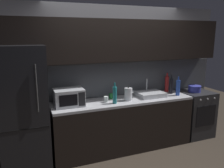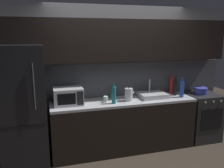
{
  "view_description": "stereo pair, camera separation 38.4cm",
  "coord_description": "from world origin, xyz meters",
  "px_view_note": "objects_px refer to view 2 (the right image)",
  "views": [
    {
      "loc": [
        -1.61,
        -2.59,
        2.01
      ],
      "look_at": [
        -0.21,
        0.9,
        1.2
      ],
      "focal_mm": 37.16,
      "sensor_mm": 36.0,
      "label": 1
    },
    {
      "loc": [
        -1.25,
        -2.72,
        2.01
      ],
      "look_at": [
        -0.21,
        0.9,
        1.2
      ],
      "focal_mm": 37.16,
      "sensor_mm": 36.0,
      "label": 2
    }
  ],
  "objects_px": {
    "microwave": "(68,96)",
    "wine_bottle_red": "(171,85)",
    "wine_bottle_dark": "(175,87)",
    "cooking_pot": "(201,91)",
    "wine_bottle_teal": "(114,95)",
    "kettle": "(129,95)",
    "wine_bottle_blue": "(182,89)",
    "oven_range": "(201,116)",
    "mug_green": "(112,96)",
    "refrigerator": "(24,106)",
    "mug_clear": "(106,99)"
  },
  "relations": [
    {
      "from": "microwave",
      "to": "wine_bottle_red",
      "type": "relative_size",
      "value": 1.24
    },
    {
      "from": "wine_bottle_red",
      "to": "microwave",
      "type": "bearing_deg",
      "value": -174.06
    },
    {
      "from": "wine_bottle_dark",
      "to": "cooking_pot",
      "type": "xyz_separation_m",
      "value": [
        0.51,
        -0.06,
        -0.09
      ]
    },
    {
      "from": "wine_bottle_dark",
      "to": "wine_bottle_red",
      "type": "distance_m",
      "value": 0.17
    },
    {
      "from": "wine_bottle_teal",
      "to": "kettle",
      "type": "bearing_deg",
      "value": 15.59
    },
    {
      "from": "wine_bottle_blue",
      "to": "wine_bottle_red",
      "type": "distance_m",
      "value": 0.32
    },
    {
      "from": "oven_range",
      "to": "mug_green",
      "type": "height_order",
      "value": "mug_green"
    },
    {
      "from": "wine_bottle_dark",
      "to": "mug_green",
      "type": "height_order",
      "value": "wine_bottle_dark"
    },
    {
      "from": "oven_range",
      "to": "wine_bottle_blue",
      "type": "bearing_deg",
      "value": -169.97
    },
    {
      "from": "wine_bottle_dark",
      "to": "wine_bottle_teal",
      "type": "distance_m",
      "value": 1.25
    },
    {
      "from": "refrigerator",
      "to": "kettle",
      "type": "height_order",
      "value": "refrigerator"
    },
    {
      "from": "wine_bottle_teal",
      "to": "cooking_pot",
      "type": "distance_m",
      "value": 1.76
    },
    {
      "from": "oven_range",
      "to": "mug_clear",
      "type": "height_order",
      "value": "mug_clear"
    },
    {
      "from": "wine_bottle_teal",
      "to": "mug_green",
      "type": "relative_size",
      "value": 3.87
    },
    {
      "from": "wine_bottle_blue",
      "to": "cooking_pot",
      "type": "xyz_separation_m",
      "value": [
        0.47,
        0.09,
        -0.08
      ]
    },
    {
      "from": "mug_green",
      "to": "cooking_pot",
      "type": "bearing_deg",
      "value": -5.31
    },
    {
      "from": "wine_bottle_teal",
      "to": "microwave",
      "type": "bearing_deg",
      "value": 167.64
    },
    {
      "from": "microwave",
      "to": "wine_bottle_dark",
      "type": "xyz_separation_m",
      "value": [
        1.95,
        0.04,
        0.01
      ]
    },
    {
      "from": "refrigerator",
      "to": "wine_bottle_teal",
      "type": "height_order",
      "value": "refrigerator"
    },
    {
      "from": "wine_bottle_dark",
      "to": "mug_clear",
      "type": "bearing_deg",
      "value": -176.9
    },
    {
      "from": "wine_bottle_teal",
      "to": "oven_range",
      "type": "bearing_deg",
      "value": 4.36
    },
    {
      "from": "kettle",
      "to": "wine_bottle_blue",
      "type": "height_order",
      "value": "wine_bottle_blue"
    },
    {
      "from": "wine_bottle_dark",
      "to": "wine_bottle_teal",
      "type": "xyz_separation_m",
      "value": [
        -1.24,
        -0.19,
        -0.01
      ]
    },
    {
      "from": "refrigerator",
      "to": "wine_bottle_blue",
      "type": "bearing_deg",
      "value": -2.0
    },
    {
      "from": "microwave",
      "to": "mug_clear",
      "type": "bearing_deg",
      "value": -3.31
    },
    {
      "from": "wine_bottle_red",
      "to": "wine_bottle_dark",
      "type": "bearing_deg",
      "value": -95.58
    },
    {
      "from": "oven_range",
      "to": "mug_green",
      "type": "xyz_separation_m",
      "value": [
        -1.74,
        0.16,
        0.49
      ]
    },
    {
      "from": "wine_bottle_blue",
      "to": "mug_green",
      "type": "distance_m",
      "value": 1.25
    },
    {
      "from": "wine_bottle_blue",
      "to": "mug_green",
      "type": "bearing_deg",
      "value": 168.42
    },
    {
      "from": "oven_range",
      "to": "kettle",
      "type": "bearing_deg",
      "value": -177.8
    },
    {
      "from": "microwave",
      "to": "wine_bottle_dark",
      "type": "distance_m",
      "value": 1.95
    },
    {
      "from": "mug_green",
      "to": "oven_range",
      "type": "bearing_deg",
      "value": -5.21
    },
    {
      "from": "wine_bottle_red",
      "to": "mug_green",
      "type": "bearing_deg",
      "value": -176.87
    },
    {
      "from": "cooking_pot",
      "to": "oven_range",
      "type": "bearing_deg",
      "value": -1.61
    },
    {
      "from": "oven_range",
      "to": "wine_bottle_blue",
      "type": "relative_size",
      "value": 2.58
    },
    {
      "from": "wine_bottle_red",
      "to": "mug_green",
      "type": "relative_size",
      "value": 4.15
    },
    {
      "from": "wine_bottle_blue",
      "to": "mug_clear",
      "type": "bearing_deg",
      "value": 176.84
    },
    {
      "from": "wine_bottle_blue",
      "to": "wine_bottle_dark",
      "type": "xyz_separation_m",
      "value": [
        -0.04,
        0.15,
        0.0
      ]
    },
    {
      "from": "refrigerator",
      "to": "wine_bottle_teal",
      "type": "bearing_deg",
      "value": -5.66
    },
    {
      "from": "mug_green",
      "to": "mug_clear",
      "type": "xyz_separation_m",
      "value": [
        -0.16,
        -0.17,
        0.0
      ]
    },
    {
      "from": "refrigerator",
      "to": "mug_green",
      "type": "xyz_separation_m",
      "value": [
        1.45,
        0.16,
        0.01
      ]
    },
    {
      "from": "wine_bottle_teal",
      "to": "mug_clear",
      "type": "height_order",
      "value": "wine_bottle_teal"
    },
    {
      "from": "oven_range",
      "to": "mug_green",
      "type": "relative_size",
      "value": 10.07
    },
    {
      "from": "oven_range",
      "to": "wine_bottle_blue",
      "type": "distance_m",
      "value": 0.8
    },
    {
      "from": "kettle",
      "to": "cooking_pot",
      "type": "bearing_deg",
      "value": 2.32
    },
    {
      "from": "wine_bottle_dark",
      "to": "mug_clear",
      "type": "height_order",
      "value": "wine_bottle_dark"
    },
    {
      "from": "wine_bottle_blue",
      "to": "wine_bottle_teal",
      "type": "bearing_deg",
      "value": -177.98
    },
    {
      "from": "mug_green",
      "to": "mug_clear",
      "type": "bearing_deg",
      "value": -132.66
    },
    {
      "from": "microwave",
      "to": "wine_bottle_blue",
      "type": "relative_size",
      "value": 1.32
    },
    {
      "from": "wine_bottle_blue",
      "to": "wine_bottle_teal",
      "type": "relative_size",
      "value": 1.01
    }
  ]
}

